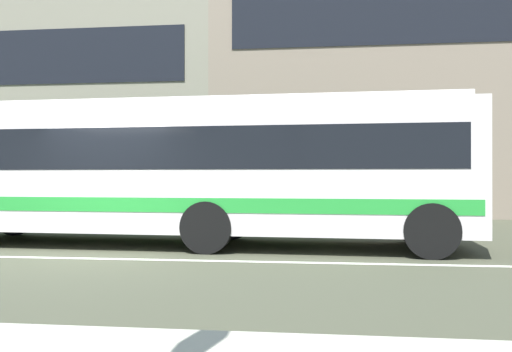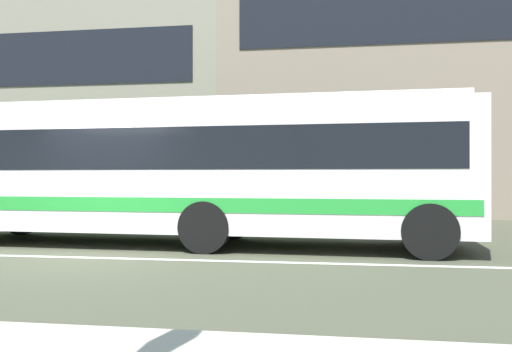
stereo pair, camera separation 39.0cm
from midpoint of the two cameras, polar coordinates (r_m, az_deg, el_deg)
The scene contains 6 objects.
ground_plane at distance 10.21m, azimuth -18.75°, elevation -8.33°, with size 160.00×160.00×0.00m, color #444636.
lane_centre_line at distance 10.21m, azimuth -18.75°, elevation -8.31°, with size 60.00×0.16×0.01m, color silver.
hedge_row_far at distance 16.78m, azimuth -22.71°, elevation -3.60°, with size 17.45×1.10×0.88m, color #39702D.
apartment_block_left at distance 29.36m, azimuth -25.14°, elevation 7.24°, with size 22.31×10.95×10.44m.
apartment_block_right at distance 26.07m, azimuth 22.25°, elevation 10.77°, with size 22.15×10.95×12.77m.
transit_bus at distance 11.61m, azimuth -8.23°, elevation 0.95°, with size 11.82×3.12×3.03m.
Camera 1 is at (4.18, -9.14, 1.45)m, focal length 37.54 mm.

